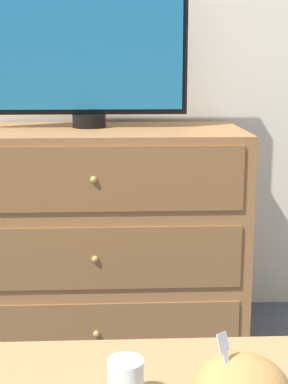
# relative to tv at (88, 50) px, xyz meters

# --- Properties ---
(ground_plane) EXTENTS (12.00, 12.00, 0.00)m
(ground_plane) POSITION_rel_tv_xyz_m (0.04, 0.24, -1.14)
(ground_plane) COLOR #474C56
(wall_back) EXTENTS (12.00, 0.05, 2.60)m
(wall_back) POSITION_rel_tv_xyz_m (0.04, 0.27, 0.16)
(wall_back) COLOR silver
(wall_back) RESTS_ON ground_plane
(dresser) EXTENTS (1.12, 0.57, 0.85)m
(dresser) POSITION_rel_tv_xyz_m (0.03, -0.06, -0.72)
(dresser) COLOR #9E6B3D
(dresser) RESTS_ON ground_plane
(tv) EXTENTS (0.76, 0.13, 0.56)m
(tv) POSITION_rel_tv_xyz_m (0.00, 0.00, 0.00)
(tv) COLOR black
(tv) RESTS_ON dresser
(drink_cup) EXTENTS (0.08, 0.08, 0.09)m
(drink_cup) POSITION_rel_tv_xyz_m (0.12, -1.22, -0.69)
(drink_cup) COLOR beige
(drink_cup) RESTS_ON coffee_table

